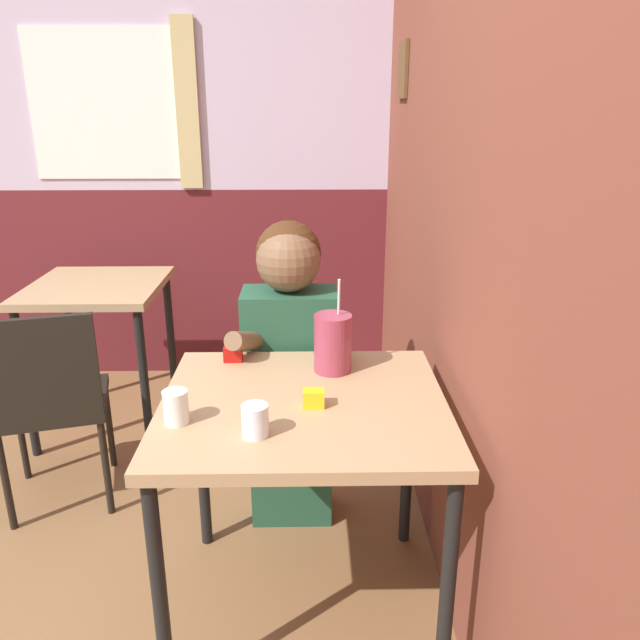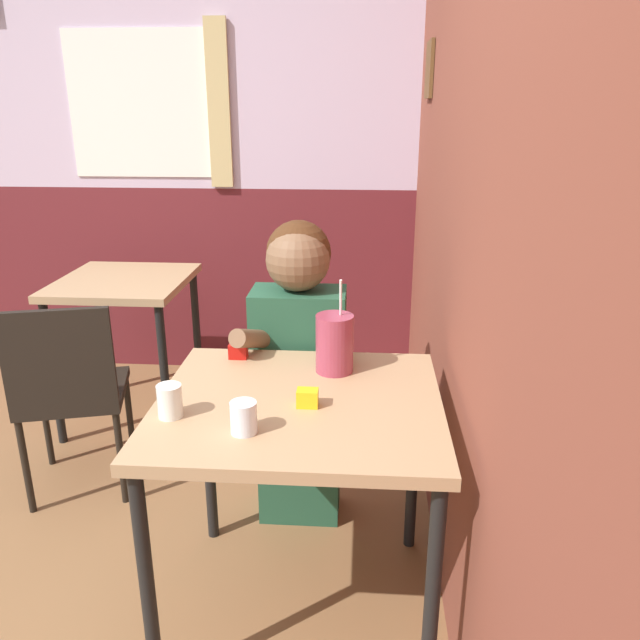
{
  "view_description": "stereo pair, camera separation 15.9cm",
  "coord_description": "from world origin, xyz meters",
  "px_view_note": "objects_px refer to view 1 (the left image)",
  "views": [
    {
      "loc": [
        0.7,
        -1.19,
        1.55
      ],
      "look_at": [
        0.74,
        0.58,
        0.94
      ],
      "focal_mm": 35.0,
      "sensor_mm": 36.0,
      "label": 1
    },
    {
      "loc": [
        0.86,
        -1.18,
        1.55
      ],
      "look_at": [
        0.74,
        0.58,
        0.94
      ],
      "focal_mm": 35.0,
      "sensor_mm": 36.0,
      "label": 2
    }
  ],
  "objects_px": {
    "chair_near_window": "(50,396)",
    "person_seated": "(290,364)",
    "background_table": "(98,305)",
    "main_table": "(304,426)",
    "cocktail_pitcher": "(333,343)"
  },
  "relations": [
    {
      "from": "background_table",
      "to": "chair_near_window",
      "type": "distance_m",
      "value": 0.7
    },
    {
      "from": "chair_near_window",
      "to": "cocktail_pitcher",
      "type": "relative_size",
      "value": 2.77
    },
    {
      "from": "main_table",
      "to": "person_seated",
      "type": "distance_m",
      "value": 0.51
    },
    {
      "from": "background_table",
      "to": "person_seated",
      "type": "bearing_deg",
      "value": -38.4
    },
    {
      "from": "chair_near_window",
      "to": "person_seated",
      "type": "distance_m",
      "value": 0.94
    },
    {
      "from": "person_seated",
      "to": "cocktail_pitcher",
      "type": "relative_size",
      "value": 3.84
    },
    {
      "from": "main_table",
      "to": "background_table",
      "type": "bearing_deg",
      "value": 128.4
    },
    {
      "from": "main_table",
      "to": "cocktail_pitcher",
      "type": "relative_size",
      "value": 2.68
    },
    {
      "from": "chair_near_window",
      "to": "cocktail_pitcher",
      "type": "bearing_deg",
      "value": -33.34
    },
    {
      "from": "main_table",
      "to": "chair_near_window",
      "type": "xyz_separation_m",
      "value": [
        -0.98,
        0.57,
        -0.17
      ]
    },
    {
      "from": "chair_near_window",
      "to": "person_seated",
      "type": "xyz_separation_m",
      "value": [
        0.93,
        -0.06,
        0.15
      ]
    },
    {
      "from": "main_table",
      "to": "person_seated",
      "type": "relative_size",
      "value": 0.7
    },
    {
      "from": "background_table",
      "to": "cocktail_pitcher",
      "type": "relative_size",
      "value": 2.45
    },
    {
      "from": "main_table",
      "to": "chair_near_window",
      "type": "distance_m",
      "value": 1.15
    },
    {
      "from": "cocktail_pitcher",
      "to": "chair_near_window",
      "type": "bearing_deg",
      "value": 161.45
    }
  ]
}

